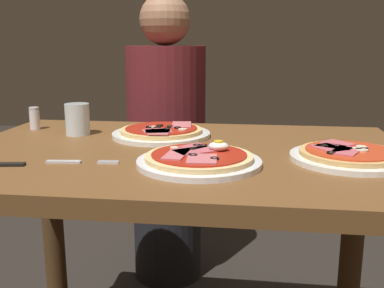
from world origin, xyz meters
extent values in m
cube|color=brown|center=(0.00, 0.00, 0.72)|extent=(1.11, 0.73, 0.04)
cylinder|color=#4A3018|center=(-0.49, 0.31, 0.35)|extent=(0.07, 0.07, 0.70)
cylinder|color=#4A3018|center=(0.49, 0.31, 0.35)|extent=(0.07, 0.07, 0.70)
cylinder|color=white|center=(0.06, -0.13, 0.74)|extent=(0.27, 0.27, 0.01)
cylinder|color=#E5C17F|center=(0.06, -0.13, 0.75)|extent=(0.23, 0.23, 0.01)
cylinder|color=#A82314|center=(0.06, -0.13, 0.76)|extent=(0.20, 0.20, 0.00)
torus|color=black|center=(0.10, -0.08, 0.76)|extent=(0.02, 0.02, 0.00)
torus|color=black|center=(0.05, -0.16, 0.76)|extent=(0.02, 0.02, 0.00)
torus|color=black|center=(0.05, -0.07, 0.76)|extent=(0.02, 0.02, 0.00)
torus|color=black|center=(0.06, -0.07, 0.76)|extent=(0.02, 0.02, 0.00)
torus|color=black|center=(0.04, -0.10, 0.76)|extent=(0.02, 0.02, 0.00)
torus|color=black|center=(0.10, -0.18, 0.76)|extent=(0.02, 0.02, 0.00)
cube|color=#C65B66|center=(0.04, -0.08, 0.76)|extent=(0.08, 0.08, 0.00)
cube|color=#D16B70|center=(0.01, -0.15, 0.76)|extent=(0.05, 0.10, 0.00)
cube|color=#D16B70|center=(0.07, -0.18, 0.76)|extent=(0.06, 0.08, 0.00)
cube|color=#C65B66|center=(0.05, -0.12, 0.76)|extent=(0.10, 0.10, 0.00)
cylinder|color=beige|center=(0.00, -0.10, 0.76)|extent=(0.02, 0.02, 0.00)
cylinder|color=beige|center=(0.09, -0.10, 0.76)|extent=(0.02, 0.02, 0.00)
ellipsoid|color=white|center=(0.10, -0.10, 0.77)|extent=(0.04, 0.03, 0.02)
cylinder|color=yellow|center=(0.10, -0.10, 0.78)|extent=(0.02, 0.02, 0.00)
cylinder|color=white|center=(-0.08, 0.15, 0.74)|extent=(0.27, 0.27, 0.01)
cylinder|color=#DBB26B|center=(-0.08, 0.15, 0.75)|extent=(0.23, 0.23, 0.01)
cylinder|color=#A82314|center=(-0.08, 0.15, 0.76)|extent=(0.20, 0.20, 0.00)
torus|color=black|center=(-0.05, 0.16, 0.76)|extent=(0.02, 0.02, 0.00)
torus|color=black|center=(-0.06, 0.12, 0.76)|extent=(0.02, 0.02, 0.00)
torus|color=black|center=(-0.09, 0.13, 0.76)|extent=(0.02, 0.02, 0.00)
torus|color=black|center=(-0.11, 0.14, 0.76)|extent=(0.02, 0.02, 0.00)
torus|color=black|center=(-0.09, 0.17, 0.76)|extent=(0.02, 0.02, 0.00)
torus|color=black|center=(-0.03, 0.14, 0.76)|extent=(0.02, 0.02, 0.00)
cube|color=#C65B66|center=(-0.08, 0.09, 0.76)|extent=(0.08, 0.08, 0.00)
cube|color=#D16B70|center=(-0.07, 0.08, 0.76)|extent=(0.06, 0.08, 0.00)
cube|color=#D16B70|center=(-0.08, 0.09, 0.76)|extent=(0.09, 0.07, 0.00)
cube|color=#D16B70|center=(-0.03, 0.19, 0.76)|extent=(0.07, 0.10, 0.00)
cylinder|color=beige|center=(-0.01, 0.12, 0.76)|extent=(0.02, 0.02, 0.00)
cylinder|color=beige|center=(-0.10, 0.14, 0.76)|extent=(0.02, 0.02, 0.00)
cylinder|color=white|center=(0.38, -0.06, 0.74)|extent=(0.26, 0.26, 0.01)
cylinder|color=tan|center=(0.38, -0.06, 0.75)|extent=(0.22, 0.22, 0.01)
cylinder|color=red|center=(0.38, -0.06, 0.76)|extent=(0.19, 0.19, 0.00)
torus|color=black|center=(0.33, -0.03, 0.76)|extent=(0.02, 0.02, 0.00)
torus|color=black|center=(0.34, -0.10, 0.76)|extent=(0.02, 0.02, 0.00)
torus|color=black|center=(0.41, -0.05, 0.76)|extent=(0.02, 0.02, 0.00)
cube|color=#C65B66|center=(0.34, -0.05, 0.76)|extent=(0.09, 0.09, 0.00)
cube|color=#D16B70|center=(0.35, -0.04, 0.76)|extent=(0.09, 0.08, 0.00)
cube|color=#C65B66|center=(0.37, 0.00, 0.76)|extent=(0.08, 0.08, 0.00)
cube|color=#C65B66|center=(0.37, -0.08, 0.76)|extent=(0.08, 0.09, 0.00)
cylinder|color=beige|center=(0.41, -0.03, 0.76)|extent=(0.02, 0.02, 0.00)
cylinder|color=beige|center=(0.40, -0.05, 0.76)|extent=(0.02, 0.02, 0.00)
cylinder|color=beige|center=(0.41, -0.06, 0.76)|extent=(0.03, 0.03, 0.00)
cylinder|color=silver|center=(-0.32, 0.14, 0.78)|extent=(0.07, 0.07, 0.09)
cylinder|color=silver|center=(-0.32, 0.14, 0.76)|extent=(0.06, 0.06, 0.05)
cube|color=silver|center=(-0.23, -0.16, 0.74)|extent=(0.08, 0.02, 0.00)
cube|color=silver|center=(-0.13, -0.15, 0.74)|extent=(0.05, 0.01, 0.00)
cube|color=silver|center=(-0.14, -0.15, 0.74)|extent=(0.05, 0.01, 0.00)
cube|color=silver|center=(-0.14, -0.14, 0.74)|extent=(0.05, 0.01, 0.00)
cube|color=silver|center=(-0.14, -0.14, 0.74)|extent=(0.05, 0.01, 0.00)
cube|color=black|center=(-0.35, -0.20, 0.74)|extent=(0.09, 0.03, 0.01)
cylinder|color=white|center=(-0.47, 0.20, 0.77)|extent=(0.03, 0.03, 0.05)
cylinder|color=silver|center=(-0.47, 0.20, 0.80)|extent=(0.03, 0.03, 0.01)
cylinder|color=black|center=(-0.18, 0.73, 0.23)|extent=(0.29, 0.29, 0.46)
cylinder|color=maroon|center=(-0.18, 0.73, 0.72)|extent=(0.32, 0.32, 0.52)
sphere|color=#9E7051|center=(-0.18, 0.73, 1.08)|extent=(0.20, 0.20, 0.20)
camera|label=1|loc=(0.17, -1.05, 0.99)|focal=41.88mm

